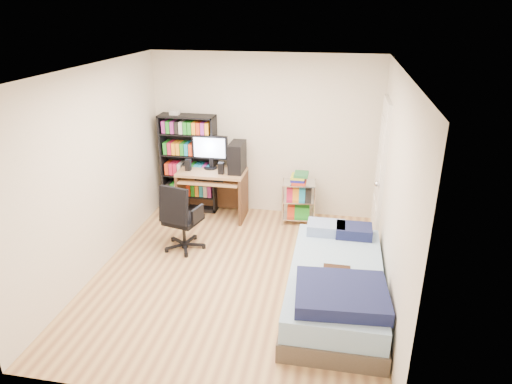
% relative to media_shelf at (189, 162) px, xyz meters
% --- Properties ---
extents(room, '(3.58, 4.08, 2.58)m').
position_rel_media_shelf_xyz_m(room, '(1.19, -1.84, 0.45)').
color(room, tan).
rests_on(room, ground).
extents(media_shelf, '(0.88, 0.29, 1.63)m').
position_rel_media_shelf_xyz_m(media_shelf, '(0.00, 0.00, 0.00)').
color(media_shelf, black).
rests_on(media_shelf, room).
extents(computer_desk, '(1.03, 0.59, 1.29)m').
position_rel_media_shelf_xyz_m(computer_desk, '(0.54, -0.18, -0.11)').
color(computer_desk, '#A68155').
rests_on(computer_desk, room).
extents(office_chair, '(0.69, 0.69, 0.96)m').
position_rel_media_shelf_xyz_m(office_chair, '(0.31, -1.32, -0.50)').
color(office_chair, black).
rests_on(office_chair, room).
extents(wire_cart, '(0.53, 0.40, 0.81)m').
position_rel_media_shelf_xyz_m(wire_cart, '(1.78, -0.18, -0.28)').
color(wire_cart, silver).
rests_on(wire_cart, room).
extents(bed, '(1.04, 2.08, 0.59)m').
position_rel_media_shelf_xyz_m(bed, '(2.40, -2.23, -0.54)').
color(bed, brown).
rests_on(bed, room).
extents(door, '(0.12, 0.80, 2.00)m').
position_rel_media_shelf_xyz_m(door, '(2.91, -0.49, 0.20)').
color(door, white).
rests_on(door, room).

